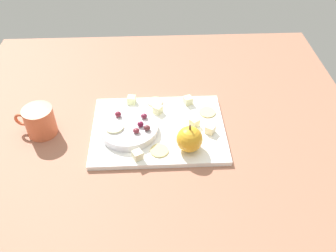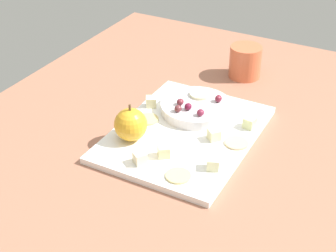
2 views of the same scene
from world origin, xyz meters
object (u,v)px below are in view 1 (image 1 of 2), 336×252
Objects in this scene: grape_0 at (147,128)px; apple_slice_0 at (114,127)px; cheese_cube_0 at (137,155)px; cracker_2 at (159,151)px; cheese_cube_4 at (210,129)px; cracker_1 at (155,102)px; grape_4 at (118,114)px; serving_dish at (129,129)px; cheese_cube_5 at (158,109)px; cheese_cube_1 at (131,100)px; grape_3 at (144,116)px; grape_2 at (141,124)px; grape_1 at (136,131)px; cheese_cube_3 at (194,123)px; cup at (40,121)px; platter at (159,129)px; apple_whole at (189,139)px; cheese_cube_2 at (188,100)px; cracker_0 at (207,112)px.

apple_slice_0 is at bearing -8.29° from grape_0.
cheese_cube_0 is 0.48× the size of cracker_2.
grape_0 is (16.53, 0.64, 1.77)cm from cheese_cube_4.
grape_4 is at bearing 39.78° from cracker_1.
grape_4 reaches higher than cracker_2.
apple_slice_0 is (8.43, -1.23, -0.43)cm from grape_0.
cheese_cube_5 is (-7.97, -7.63, 0.04)cm from serving_dish.
serving_dish and cheese_cube_1 have the same top height.
grape_4 reaches higher than apple_slice_0.
grape_2 is at bearing 74.81° from grape_3.
grape_1 is at bearing 71.37° from cracker_1.
cheese_cube_5 is at bearing -120.71° from grape_2.
cheese_cube_3 is 20.52cm from grape_4.
cheese_cube_1 is 10.29cm from grape_3.
cup reaches higher than cheese_cube_5.
platter is 7.62× the size of cracker_1.
grape_3 is at bearing -13.42° from cheese_cube_4.
cheese_cube_3 is 0.20× the size of cup.
grape_4 is at bearing -30.84° from apple_whole.
cheese_cube_0 is at bearing 56.16° from cheese_cube_2.
cheese_cube_0 reaches higher than cracker_1.
cheese_cube_4 is at bearing 143.83° from cheese_cube_3.
cheese_cube_2 is 9.75cm from cheese_cube_3.
grape_0 reaches higher than cheese_cube_2.
serving_dish and cheese_cube_4 have the same top height.
serving_dish is 5.52cm from grape_0.
grape_1 is at bearing 44.30° from cheese_cube_2.
apple_slice_0 is (21.04, 2.27, 1.33)cm from cheese_cube_3.
apple_slice_0 is at bearing 9.42° from platter.
cheese_cube_0 is at bearing 77.88° from cracker_1.
cracker_0 is 0.96× the size of apple_slice_0.
cracker_2 is 11.39cm from grape_3.
cheese_cube_0 is 28.43cm from cup.
cheese_cube_0 is 20.74cm from cheese_cube_4.
grape_2 reaches higher than cracker_0.
apple_slice_0 reaches higher than cheese_cube_0.
grape_3 reaches higher than cracker_2.
grape_1 is 5.98cm from grape_3.
platter is 7.62× the size of cracker_2.
cracker_0 is (-5.08, 4.49, -0.91)cm from cheese_cube_2.
cheese_cube_3 is at bearing -177.83° from platter.
apple_whole is 2.97× the size of cheese_cube_2.
cracker_2 is (9.62, 9.15, -0.91)cm from cheese_cube_3.
cheese_cube_2 and cheese_cube_4 have the same top height.
platter is at bearing 178.17° from cup.
grape_2 reaches higher than platter.
apple_slice_0 is at bearing 171.59° from cup.
apple_slice_0 is at bearing 24.84° from grape_3.
apple_slice_0 reaches higher than serving_dish.
cheese_cube_2 is 13.47cm from cheese_cube_4.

